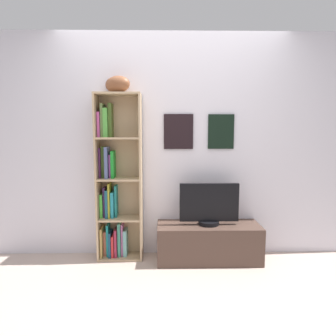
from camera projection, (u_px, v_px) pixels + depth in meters
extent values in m
cube|color=#B29D91|center=(176.00, 312.00, 2.32)|extent=(5.20, 5.20, 0.04)
cube|color=silver|center=(172.00, 146.00, 3.29)|extent=(4.80, 0.06, 2.47)
cube|color=black|center=(178.00, 132.00, 3.23)|extent=(0.32, 0.02, 0.38)
cube|color=gray|center=(178.00, 132.00, 3.22)|extent=(0.27, 0.01, 0.33)
cube|color=black|center=(221.00, 132.00, 3.24)|extent=(0.29, 0.02, 0.38)
cube|color=#CAB68C|center=(221.00, 132.00, 3.23)|extent=(0.24, 0.01, 0.33)
cube|color=tan|center=(98.00, 178.00, 3.16)|extent=(0.02, 0.25, 1.80)
cube|color=tan|center=(141.00, 178.00, 3.17)|extent=(0.02, 0.25, 1.80)
cube|color=tan|center=(121.00, 176.00, 3.28)|extent=(0.49, 0.01, 1.80)
cube|color=tan|center=(121.00, 256.00, 3.28)|extent=(0.45, 0.24, 0.02)
cube|color=tan|center=(120.00, 218.00, 3.22)|extent=(0.45, 0.24, 0.02)
cube|color=tan|center=(119.00, 179.00, 3.17)|extent=(0.45, 0.24, 0.02)
cube|color=tan|center=(119.00, 138.00, 3.12)|extent=(0.45, 0.24, 0.02)
cube|color=tan|center=(118.00, 94.00, 3.06)|extent=(0.45, 0.24, 0.02)
cube|color=tan|center=(103.00, 241.00, 3.27)|extent=(0.02, 0.19, 0.32)
cube|color=#B9614B|center=(106.00, 242.00, 3.30)|extent=(0.03, 0.13, 0.27)
cube|color=teal|center=(108.00, 239.00, 3.29)|extent=(0.02, 0.16, 0.35)
cube|color=navy|center=(111.00, 243.00, 3.27)|extent=(0.03, 0.19, 0.28)
cube|color=red|center=(114.00, 245.00, 3.28)|extent=(0.03, 0.18, 0.24)
cube|color=maroon|center=(117.00, 242.00, 3.28)|extent=(0.03, 0.18, 0.31)
cube|color=#36816A|center=(120.00, 239.00, 3.28)|extent=(0.03, 0.17, 0.37)
cube|color=#C1649F|center=(123.00, 239.00, 3.30)|extent=(0.02, 0.14, 0.36)
cube|color=#66A09C|center=(126.00, 242.00, 3.29)|extent=(0.04, 0.16, 0.29)
cube|color=#4FC842|center=(102.00, 205.00, 3.24)|extent=(0.03, 0.15, 0.26)
cube|color=#3A214E|center=(105.00, 202.00, 3.24)|extent=(0.03, 0.13, 0.33)
cube|color=#1B5266|center=(108.00, 203.00, 3.23)|extent=(0.03, 0.17, 0.31)
cube|color=olive|center=(110.00, 200.00, 3.23)|extent=(0.02, 0.17, 0.38)
cube|color=teal|center=(113.00, 204.00, 3.24)|extent=(0.03, 0.16, 0.28)
cube|color=teal|center=(116.00, 201.00, 3.25)|extent=(0.02, 0.12, 0.35)
cube|color=#4D204F|center=(101.00, 163.00, 3.19)|extent=(0.02, 0.14, 0.32)
cube|color=#395620|center=(104.00, 162.00, 3.19)|extent=(0.04, 0.12, 0.34)
cube|color=#4E5A87|center=(107.00, 162.00, 3.16)|extent=(0.03, 0.20, 0.34)
cube|color=#B046A3|center=(111.00, 166.00, 3.19)|extent=(0.02, 0.14, 0.25)
cube|color=#1D922B|center=(113.00, 164.00, 3.18)|extent=(0.03, 0.15, 0.29)
cube|color=#C24F99|center=(100.00, 125.00, 3.13)|extent=(0.03, 0.16, 0.26)
cube|color=#5F7741|center=(103.00, 121.00, 3.12)|extent=(0.03, 0.16, 0.35)
cube|color=#4C983C|center=(106.00, 123.00, 3.11)|extent=(0.04, 0.18, 0.30)
cube|color=#3F5521|center=(111.00, 120.00, 3.13)|extent=(0.04, 0.14, 0.36)
ellipsoid|color=brown|center=(117.00, 84.00, 3.05)|extent=(0.34, 0.30, 0.17)
cube|color=#4A352C|center=(208.00, 242.00, 3.19)|extent=(1.11, 0.41, 0.40)
cube|color=#352620|center=(211.00, 249.00, 2.99)|extent=(1.00, 0.01, 0.26)
cylinder|color=black|center=(209.00, 223.00, 3.16)|extent=(0.22, 0.22, 0.04)
cube|color=black|center=(209.00, 202.00, 3.13)|extent=(0.63, 0.04, 0.41)
cube|color=#30334D|center=(209.00, 203.00, 3.12)|extent=(0.59, 0.01, 0.37)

